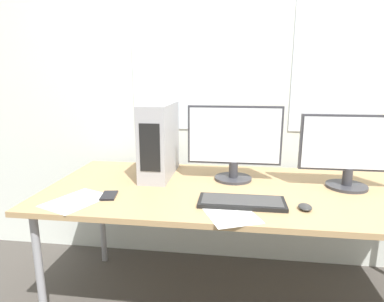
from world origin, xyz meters
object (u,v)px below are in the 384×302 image
Objects in this scene: keyboard at (242,202)px; monitor_right_near at (351,150)px; mouse at (305,207)px; pc_tower at (159,140)px; monitor_main at (234,142)px; cell_phone at (109,195)px.

monitor_right_near is at bearing 28.74° from keyboard.
monitor_right_near reaches higher than mouse.
pc_tower is at bearing 150.63° from mouse.
pc_tower is 0.84× the size of monitor_main.
monitor_main is 0.77m from cell_phone.
keyboard is at bearing -39.86° from pc_tower.
monitor_right_near is 1.32m from cell_phone.
mouse is (-0.29, -0.35, -0.20)m from monitor_right_near.
monitor_main is (0.46, -0.04, 0.01)m from pc_tower.
pc_tower is at bearing 56.60° from cell_phone.
monitor_right_near is 0.70m from keyboard.
monitor_right_near is (0.63, -0.06, -0.02)m from monitor_main.
mouse reaches higher than keyboard.
keyboard is 0.68m from cell_phone.
mouse is 0.97m from cell_phone.
monitor_main is 0.63m from monitor_right_near.
cell_phone is (-1.27, -0.31, -0.21)m from monitor_right_near.
monitor_main is at bearing 174.58° from monitor_right_near.
pc_tower is at bearing 174.77° from monitor_right_near.
pc_tower is 0.46m from monitor_main.
monitor_main is 0.57m from mouse.
monitor_main is at bearing 129.55° from mouse.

